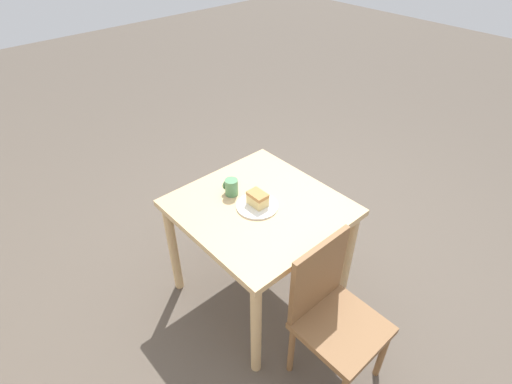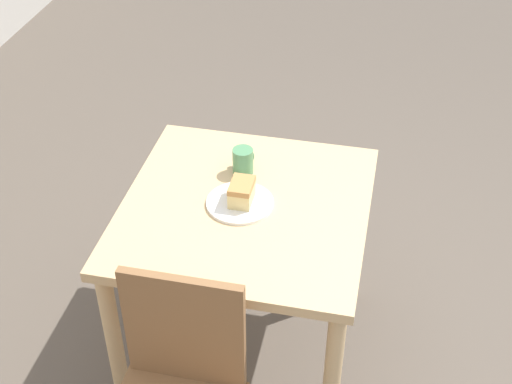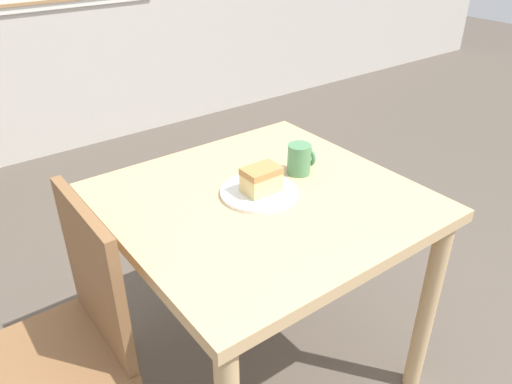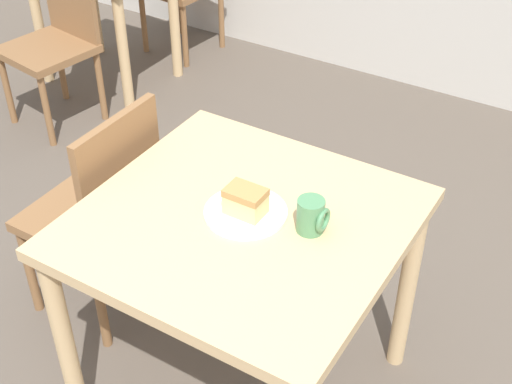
{
  "view_description": "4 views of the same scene",
  "coord_description": "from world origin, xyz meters",
  "px_view_note": "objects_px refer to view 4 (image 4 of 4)",
  "views": [
    {
      "loc": [
        -1.33,
        1.8,
        2.26
      ],
      "look_at": [
        0.04,
        0.57,
        0.86
      ],
      "focal_mm": 28.0,
      "sensor_mm": 36.0,
      "label": 1
    },
    {
      "loc": [
        -1.95,
        0.1,
        2.4
      ],
      "look_at": [
        0.04,
        0.53,
        0.82
      ],
      "focal_mm": 50.0,
      "sensor_mm": 36.0,
      "label": 2
    },
    {
      "loc": [
        -0.81,
        -0.5,
        1.57
      ],
      "look_at": [
        -0.03,
        0.54,
        0.82
      ],
      "focal_mm": 35.0,
      "sensor_mm": 36.0,
      "label": 3
    },
    {
      "loc": [
        0.89,
        -0.79,
        2.08
      ],
      "look_at": [
        0.03,
        0.61,
        0.85
      ],
      "focal_mm": 50.0,
      "sensor_mm": 36.0,
      "label": 4
    }
  ],
  "objects_px": {
    "dining_table_near": "(243,247)",
    "chair_near_window": "(101,209)",
    "plate": "(246,212)",
    "cake_slice": "(246,201)",
    "chair_far_corner": "(56,35)",
    "coffee_mug": "(312,216)"
  },
  "relations": [
    {
      "from": "dining_table_near",
      "to": "chair_near_window",
      "type": "distance_m",
      "value": 0.68
    },
    {
      "from": "plate",
      "to": "cake_slice",
      "type": "bearing_deg",
      "value": -57.37
    },
    {
      "from": "chair_far_corner",
      "to": "cake_slice",
      "type": "height_order",
      "value": "chair_far_corner"
    },
    {
      "from": "dining_table_near",
      "to": "plate",
      "type": "height_order",
      "value": "plate"
    },
    {
      "from": "chair_far_corner",
      "to": "coffee_mug",
      "type": "bearing_deg",
      "value": -17.41
    },
    {
      "from": "chair_far_corner",
      "to": "plate",
      "type": "relative_size",
      "value": 3.66
    },
    {
      "from": "cake_slice",
      "to": "coffee_mug",
      "type": "distance_m",
      "value": 0.2
    },
    {
      "from": "coffee_mug",
      "to": "dining_table_near",
      "type": "bearing_deg",
      "value": -164.97
    },
    {
      "from": "chair_near_window",
      "to": "cake_slice",
      "type": "relative_size",
      "value": 7.83
    },
    {
      "from": "chair_far_corner",
      "to": "cake_slice",
      "type": "distance_m",
      "value": 2.17
    },
    {
      "from": "chair_near_window",
      "to": "cake_slice",
      "type": "distance_m",
      "value": 0.74
    },
    {
      "from": "plate",
      "to": "cake_slice",
      "type": "relative_size",
      "value": 2.14
    },
    {
      "from": "plate",
      "to": "cake_slice",
      "type": "height_order",
      "value": "cake_slice"
    },
    {
      "from": "plate",
      "to": "coffee_mug",
      "type": "bearing_deg",
      "value": 9.63
    },
    {
      "from": "cake_slice",
      "to": "coffee_mug",
      "type": "bearing_deg",
      "value": 11.59
    },
    {
      "from": "coffee_mug",
      "to": "cake_slice",
      "type": "bearing_deg",
      "value": -168.41
    },
    {
      "from": "plate",
      "to": "coffee_mug",
      "type": "xyz_separation_m",
      "value": [
        0.2,
        0.03,
        0.05
      ]
    },
    {
      "from": "chair_near_window",
      "to": "dining_table_near",
      "type": "bearing_deg",
      "value": 83.34
    },
    {
      "from": "chair_near_window",
      "to": "plate",
      "type": "bearing_deg",
      "value": 85.04
    },
    {
      "from": "chair_far_corner",
      "to": "coffee_mug",
      "type": "distance_m",
      "value": 2.32
    },
    {
      "from": "chair_near_window",
      "to": "plate",
      "type": "relative_size",
      "value": 3.66
    },
    {
      "from": "chair_near_window",
      "to": "coffee_mug",
      "type": "relative_size",
      "value": 8.63
    }
  ]
}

